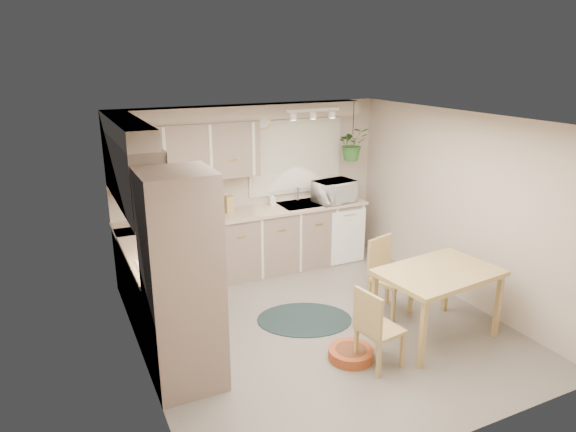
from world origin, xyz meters
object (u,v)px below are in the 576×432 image
(dining_table, at_px, (436,304))
(chair_back, at_px, (391,277))
(braided_rug, at_px, (304,319))
(chair_left, at_px, (380,327))
(microwave, at_px, (334,189))
(pet_bed, at_px, (351,354))

(dining_table, distance_m, chair_back, 0.69)
(chair_back, distance_m, braided_rug, 1.17)
(braided_rug, bearing_deg, dining_table, -40.13)
(dining_table, bearing_deg, chair_back, 98.88)
(chair_left, bearing_deg, dining_table, 93.27)
(dining_table, height_order, chair_left, chair_left)
(braided_rug, bearing_deg, chair_back, -15.29)
(microwave, bearing_deg, pet_bed, -123.88)
(braided_rug, xyz_separation_m, pet_bed, (0.06, -0.94, 0.05))
(dining_table, bearing_deg, pet_bed, 178.91)
(dining_table, height_order, braided_rug, dining_table)
(chair_left, xyz_separation_m, chair_back, (0.78, 0.87, 0.04))
(chair_left, height_order, braided_rug, chair_left)
(braided_rug, height_order, microwave, microwave)
(braided_rug, relative_size, microwave, 1.95)
(pet_bed, distance_m, microwave, 2.91)
(microwave, bearing_deg, chair_back, -104.72)
(microwave, bearing_deg, chair_left, -118.38)
(chair_back, bearing_deg, pet_bed, 17.43)
(pet_bed, xyz_separation_m, microwave, (1.20, 2.42, 1.08))
(braided_rug, bearing_deg, microwave, 49.72)
(dining_table, height_order, chair_back, chair_back)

